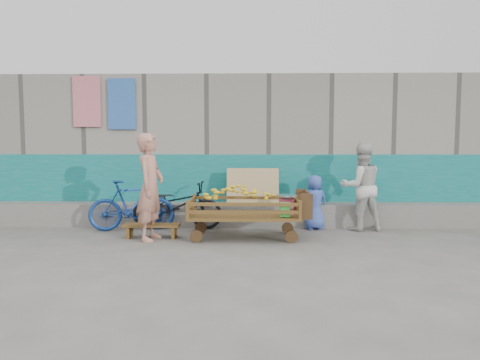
{
  "coord_description": "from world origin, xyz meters",
  "views": [
    {
      "loc": [
        0.22,
        -5.96,
        1.58
      ],
      "look_at": [
        0.08,
        1.2,
        1.0
      ],
      "focal_mm": 32.0,
      "sensor_mm": 36.0,
      "label": 1
    }
  ],
  "objects_px": {
    "banana_cart": "(242,204)",
    "bench": "(152,228)",
    "child": "(315,202)",
    "bicycle_dark": "(177,205)",
    "bicycle_blue": "(132,205)",
    "vendor_man": "(150,187)",
    "woman": "(361,187)"
  },
  "relations": [
    {
      "from": "child",
      "to": "bicycle_blue",
      "type": "bearing_deg",
      "value": -10.63
    },
    {
      "from": "bench",
      "to": "woman",
      "type": "bearing_deg",
      "value": 11.59
    },
    {
      "from": "woman",
      "to": "child",
      "type": "distance_m",
      "value": 0.9
    },
    {
      "from": "banana_cart",
      "to": "bicycle_dark",
      "type": "height_order",
      "value": "bicycle_dark"
    },
    {
      "from": "vendor_man",
      "to": "bicycle_blue",
      "type": "xyz_separation_m",
      "value": [
        -0.53,
        0.78,
        -0.42
      ]
    },
    {
      "from": "banana_cart",
      "to": "bench",
      "type": "relative_size",
      "value": 2.13
    },
    {
      "from": "bench",
      "to": "bicycle_dark",
      "type": "xyz_separation_m",
      "value": [
        0.3,
        0.81,
        0.27
      ]
    },
    {
      "from": "child",
      "to": "bicycle_dark",
      "type": "xyz_separation_m",
      "value": [
        -2.6,
        -0.01,
        -0.06
      ]
    },
    {
      "from": "child",
      "to": "bicycle_blue",
      "type": "xyz_separation_m",
      "value": [
        -3.41,
        -0.2,
        -0.04
      ]
    },
    {
      "from": "banana_cart",
      "to": "bench",
      "type": "bearing_deg",
      "value": -179.49
    },
    {
      "from": "child",
      "to": "bench",
      "type": "bearing_deg",
      "value": 1.91
    },
    {
      "from": "bicycle_blue",
      "to": "bicycle_dark",
      "type": "bearing_deg",
      "value": -88.41
    },
    {
      "from": "vendor_man",
      "to": "bench",
      "type": "bearing_deg",
      "value": 16.85
    },
    {
      "from": "bicycle_blue",
      "to": "child",
      "type": "bearing_deg",
      "value": -98.18
    },
    {
      "from": "bench",
      "to": "woman",
      "type": "distance_m",
      "value": 3.88
    },
    {
      "from": "bicycle_dark",
      "to": "bicycle_blue",
      "type": "xyz_separation_m",
      "value": [
        -0.81,
        -0.19,
        0.02
      ]
    },
    {
      "from": "vendor_man",
      "to": "bicycle_dark",
      "type": "relative_size",
      "value": 1.04
    },
    {
      "from": "bench",
      "to": "bicycle_blue",
      "type": "xyz_separation_m",
      "value": [
        -0.51,
        0.63,
        0.29
      ]
    },
    {
      "from": "child",
      "to": "bicycle_blue",
      "type": "height_order",
      "value": "child"
    },
    {
      "from": "bicycle_blue",
      "to": "vendor_man",
      "type": "bearing_deg",
      "value": -157.16
    },
    {
      "from": "bench",
      "to": "bicycle_blue",
      "type": "height_order",
      "value": "bicycle_blue"
    },
    {
      "from": "bench",
      "to": "child",
      "type": "relative_size",
      "value": 0.93
    },
    {
      "from": "child",
      "to": "vendor_man",
      "type": "bearing_deg",
      "value": 4.74
    },
    {
      "from": "banana_cart",
      "to": "bicycle_dark",
      "type": "bearing_deg",
      "value": 147.28
    },
    {
      "from": "bicycle_dark",
      "to": "bicycle_blue",
      "type": "relative_size",
      "value": 1.09
    },
    {
      "from": "bench",
      "to": "child",
      "type": "height_order",
      "value": "child"
    },
    {
      "from": "bicycle_dark",
      "to": "bicycle_blue",
      "type": "distance_m",
      "value": 0.83
    },
    {
      "from": "woman",
      "to": "bicycle_blue",
      "type": "xyz_separation_m",
      "value": [
        -4.26,
        -0.14,
        -0.35
      ]
    },
    {
      "from": "bench",
      "to": "bicycle_dark",
      "type": "bearing_deg",
      "value": 69.86
    },
    {
      "from": "banana_cart",
      "to": "child",
      "type": "bearing_deg",
      "value": 30.84
    },
    {
      "from": "vendor_man",
      "to": "child",
      "type": "relative_size",
      "value": 1.74
    },
    {
      "from": "bench",
      "to": "child",
      "type": "bearing_deg",
      "value": 15.85
    }
  ]
}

